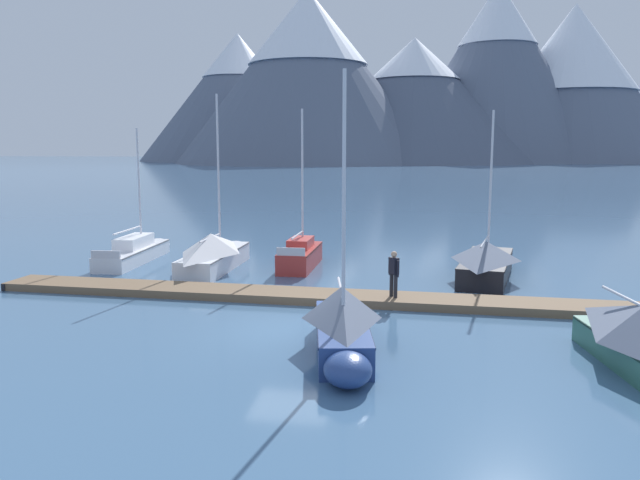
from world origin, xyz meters
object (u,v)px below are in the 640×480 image
(sailboat_mid_dock_starboard, at_px, (343,323))
(person_on_dock, at_px, (394,271))
(sailboat_second_berth, at_px, (215,252))
(sailboat_mid_dock_port, at_px, (302,254))
(sailboat_far_berth, at_px, (487,259))
(sailboat_nearest_berth, at_px, (136,251))

(sailboat_mid_dock_starboard, relative_size, person_on_dock, 4.56)
(sailboat_second_berth, relative_size, sailboat_mid_dock_starboard, 1.06)
(sailboat_mid_dock_port, bearing_deg, sailboat_mid_dock_starboard, -74.58)
(sailboat_mid_dock_starboard, bearing_deg, person_on_dock, 77.77)
(sailboat_second_berth, relative_size, sailboat_far_berth, 1.10)
(sailboat_far_berth, bearing_deg, person_on_dock, -125.26)
(sailboat_nearest_berth, bearing_deg, person_on_dock, -28.13)
(sailboat_second_berth, bearing_deg, person_on_dock, -32.59)
(sailboat_nearest_berth, bearing_deg, sailboat_mid_dock_port, -0.79)
(sailboat_nearest_berth, distance_m, sailboat_far_berth, 17.19)
(sailboat_mid_dock_starboard, relative_size, sailboat_far_berth, 1.04)
(sailboat_nearest_berth, height_order, sailboat_mid_dock_starboard, sailboat_mid_dock_starboard)
(sailboat_second_berth, relative_size, sailboat_mid_dock_port, 1.09)
(sailboat_second_berth, distance_m, person_on_dock, 10.15)
(sailboat_nearest_berth, xyz_separation_m, sailboat_second_berth, (4.68, -1.61, 0.34))
(sailboat_second_berth, xyz_separation_m, person_on_dock, (8.54, -5.46, 0.41))
(sailboat_mid_dock_port, distance_m, person_on_dock, 8.40)
(person_on_dock, bearing_deg, sailboat_mid_dock_starboard, -102.23)
(sailboat_second_berth, bearing_deg, sailboat_nearest_berth, 161.04)
(sailboat_nearest_berth, relative_size, person_on_dock, 4.28)
(sailboat_mid_dock_starboard, distance_m, sailboat_far_berth, 12.21)
(sailboat_second_berth, distance_m, sailboat_far_berth, 12.43)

